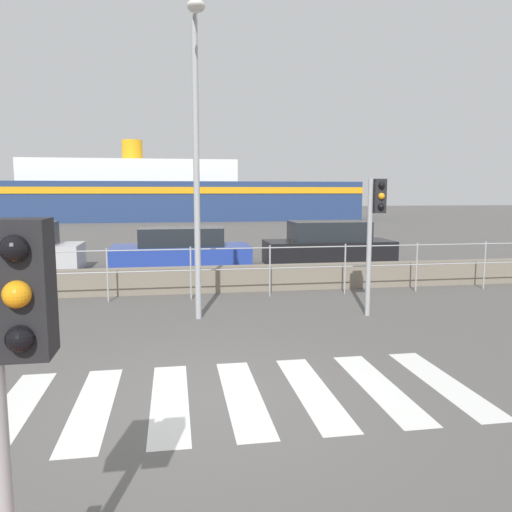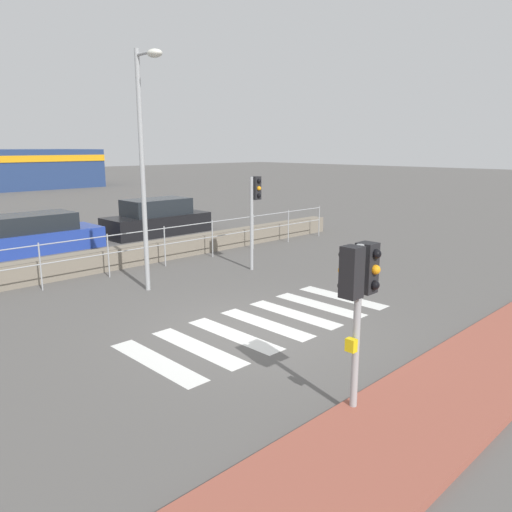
# 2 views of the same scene
# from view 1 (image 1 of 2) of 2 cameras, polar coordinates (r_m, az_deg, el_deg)

# --- Properties ---
(ground_plane) EXTENTS (160.00, 160.00, 0.00)m
(ground_plane) POSITION_cam_1_polar(r_m,az_deg,el_deg) (6.44, -5.47, -15.87)
(ground_plane) COLOR #565451
(crosswalk) EXTENTS (5.85, 2.40, 0.01)m
(crosswalk) POSITION_cam_1_polar(r_m,az_deg,el_deg) (6.48, -1.53, -15.65)
(crosswalk) COLOR silver
(crosswalk) RESTS_ON ground_plane
(seawall) EXTENTS (21.16, 0.55, 0.63)m
(seawall) POSITION_cam_1_polar(r_m,az_deg,el_deg) (12.79, -7.58, -2.71)
(seawall) COLOR slate
(seawall) RESTS_ON ground_plane
(harbor_fence) EXTENTS (19.08, 0.04, 1.26)m
(harbor_fence) POSITION_cam_1_polar(r_m,az_deg,el_deg) (11.85, -7.48, -1.01)
(harbor_fence) COLOR #9EA0A3
(harbor_fence) RESTS_ON ground_plane
(traffic_light_far) EXTENTS (0.34, 0.32, 2.79)m
(traffic_light_far) POSITION_cam_1_polar(r_m,az_deg,el_deg) (10.34, 13.47, 4.47)
(traffic_light_far) COLOR #9EA0A3
(traffic_light_far) RESTS_ON ground_plane
(streetlamp) EXTENTS (0.32, 1.01, 5.91)m
(streetlamp) POSITION_cam_1_polar(r_m,az_deg,el_deg) (9.75, -6.84, 13.95)
(streetlamp) COLOR #9EA0A3
(streetlamp) RESTS_ON ground_plane
(ferry_boat) EXTENTS (32.20, 8.56, 7.07)m
(ferry_boat) POSITION_cam_1_polar(r_m,az_deg,el_deg) (46.33, -9.98, 6.89)
(ferry_boat) COLOR navy
(ferry_boat) RESTS_ON ground_plane
(parked_car_silver) EXTENTS (4.09, 1.72, 1.56)m
(parked_car_silver) POSITION_cam_1_polar(r_m,az_deg,el_deg) (17.65, -25.87, 0.54)
(parked_car_silver) COLOR #BCBCC1
(parked_car_silver) RESTS_ON ground_plane
(parked_car_blue) EXTENTS (4.58, 1.79, 1.35)m
(parked_car_blue) POSITION_cam_1_polar(r_m,az_deg,el_deg) (16.94, -8.54, 0.64)
(parked_car_blue) COLOR #233D9E
(parked_car_blue) RESTS_ON ground_plane
(parked_car_black) EXTENTS (4.47, 1.74, 1.51)m
(parked_car_black) POSITION_cam_1_polar(r_m,az_deg,el_deg) (17.76, 8.29, 1.16)
(parked_car_black) COLOR black
(parked_car_black) RESTS_ON ground_plane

